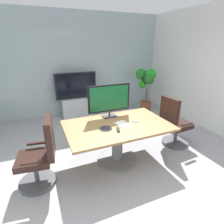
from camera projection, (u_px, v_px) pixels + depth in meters
name	position (u px, v px, depth m)	size (l,w,h in m)	color
ground_plane	(121.00, 168.00, 3.23)	(7.37, 7.37, 0.00)	#99999E
wall_back_glass_partition	(76.00, 65.00, 5.43)	(5.51, 0.10, 2.96)	#9EB2B7
conference_table	(117.00, 134.00, 3.29)	(1.84, 1.15, 0.74)	olive
office_chair_left	(41.00, 158.00, 2.74)	(0.62, 0.60, 1.09)	#4C4C51
office_chair_right	(174.00, 126.00, 3.83)	(0.61, 0.59, 1.09)	#4C4C51
tv_monitor	(109.00, 99.00, 3.44)	(0.84, 0.18, 0.64)	#333338
wall_display_unit	(77.00, 101.00, 5.45)	(1.20, 0.36, 1.31)	#B7BABC
potted_plant	(146.00, 83.00, 5.67)	(0.58, 0.67, 1.36)	brown
conference_phone	(106.00, 127.00, 3.04)	(0.22, 0.22, 0.07)	black
remote_control	(118.00, 130.00, 3.01)	(0.05, 0.17, 0.02)	black
whiteboard_marker	(135.00, 121.00, 3.32)	(0.13, 0.02, 0.02)	silver
paper_notepad	(124.00, 124.00, 3.22)	(0.21, 0.30, 0.01)	white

